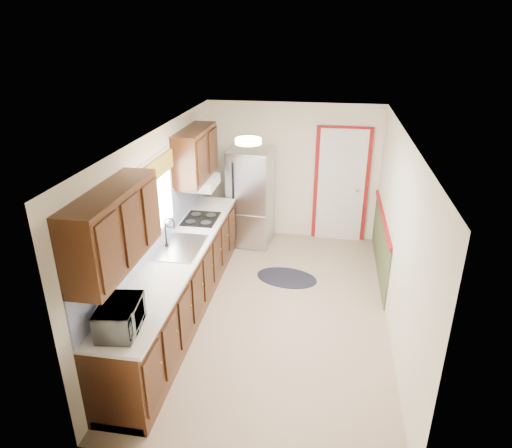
% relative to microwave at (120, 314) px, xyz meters
% --- Properties ---
extents(room_shell, '(3.20, 5.20, 2.52)m').
position_rel_microwave_xyz_m(room_shell, '(1.20, 1.95, 0.09)').
color(room_shell, tan).
rests_on(room_shell, ground).
extents(kitchen_run, '(0.63, 4.00, 2.20)m').
position_rel_microwave_xyz_m(kitchen_run, '(-0.04, 1.66, -0.30)').
color(kitchen_run, '#34190B').
rests_on(kitchen_run, ground).
extents(back_wall_trim, '(1.12, 2.30, 2.08)m').
position_rel_microwave_xyz_m(back_wall_trim, '(2.19, 4.16, -0.23)').
color(back_wall_trim, maroon).
rests_on(back_wall_trim, ground).
extents(ceiling_fixture, '(0.30, 0.30, 0.06)m').
position_rel_microwave_xyz_m(ceiling_fixture, '(0.90, 1.75, 1.25)').
color(ceiling_fixture, '#FFD88C').
rests_on(ceiling_fixture, room_shell).
extents(microwave, '(0.35, 0.55, 0.35)m').
position_rel_microwave_xyz_m(microwave, '(0.00, 0.00, 0.00)').
color(microwave, white).
rests_on(microwave, kitchen_run).
extents(refrigerator, '(0.75, 0.73, 1.68)m').
position_rel_microwave_xyz_m(refrigerator, '(0.52, 4.00, -0.27)').
color(refrigerator, '#B7B7BC').
rests_on(refrigerator, ground).
extents(rug, '(1.03, 0.77, 0.01)m').
position_rel_microwave_xyz_m(rug, '(1.29, 2.82, -1.11)').
color(rug, black).
rests_on(rug, ground).
extents(cooktop, '(0.48, 0.57, 0.02)m').
position_rel_microwave_xyz_m(cooktop, '(0.01, 2.70, -0.16)').
color(cooktop, black).
rests_on(cooktop, kitchen_run).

